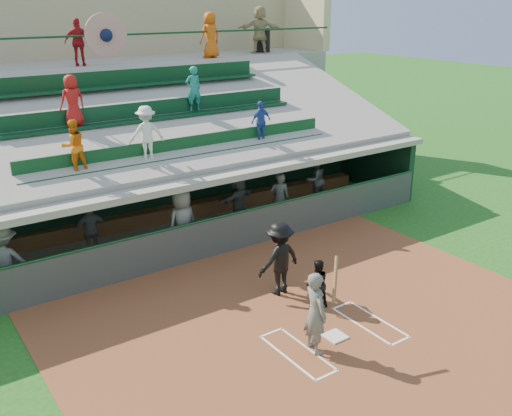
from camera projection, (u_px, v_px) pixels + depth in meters
ground at (335, 338)px, 12.10m from camera, size 100.00×100.00×0.00m
dirt_slab at (320, 327)px, 12.48m from camera, size 11.00×9.00×0.02m
home_plate at (335, 336)px, 12.09m from camera, size 0.43×0.43×0.03m
batters_box_chalk at (335, 337)px, 12.09m from camera, size 2.65×1.85×0.01m
dugout_floor at (185, 235)px, 17.30m from camera, size 16.00×3.50×0.04m
concourse_slab at (99, 123)px, 21.73m from camera, size 20.00×3.00×4.60m
grandstand at (130, 139)px, 19.43m from camera, size 20.40×10.40×7.80m
batter_at_plate at (316, 312)px, 11.34m from camera, size 0.88×0.76×1.95m
catcher at (317, 284)px, 13.07m from camera, size 0.64×0.53×1.19m
home_umpire at (279, 258)px, 13.61m from camera, size 1.23×0.77×1.83m
dugout_bench at (162, 215)px, 18.22m from camera, size 14.96×1.46×0.45m
dugout_player_a at (5, 261)px, 13.42m from camera, size 1.33×1.03×1.82m
dugout_player_b at (91, 230)px, 15.55m from camera, size 0.96×0.47×1.58m
dugout_player_c at (183, 223)px, 15.58m from camera, size 1.07×0.82×1.94m
dugout_player_d at (239, 199)px, 17.91m from camera, size 1.55×0.85×1.60m
dugout_player_e at (280, 199)px, 17.83m from camera, size 0.74×0.66×1.69m
dugout_player_f at (315, 179)px, 19.66m from camera, size 0.93×0.77×1.73m
trash_bin at (262, 40)px, 24.56m from camera, size 0.66×0.66×0.99m
concourse_staff_a at (79, 42)px, 19.20m from camera, size 1.00×0.73×1.57m
concourse_staff_b at (210, 35)px, 21.77m from camera, size 0.89×0.63×1.72m
concourse_staff_c at (260, 30)px, 23.86m from camera, size 1.85×1.23×1.91m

